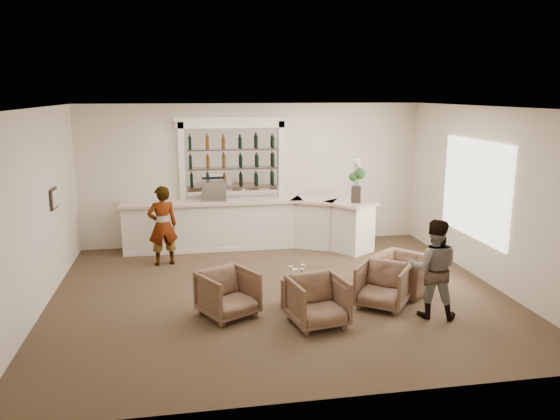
% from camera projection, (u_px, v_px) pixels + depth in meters
% --- Properties ---
extents(ground, '(8.00, 8.00, 0.00)m').
position_uv_depth(ground, '(279.00, 294.00, 9.82)').
color(ground, brown).
rests_on(ground, ground).
extents(room_shell, '(8.04, 7.02, 3.32)m').
position_uv_depth(room_shell, '(281.00, 159.00, 10.04)').
color(room_shell, beige).
rests_on(room_shell, ground).
extents(bar_counter, '(5.72, 1.80, 1.14)m').
position_uv_depth(bar_counter, '(250.00, 224.00, 12.55)').
color(bar_counter, white).
rests_on(bar_counter, ground).
extents(back_bar_alcove, '(2.64, 0.25, 3.00)m').
position_uv_depth(back_bar_alcove, '(232.00, 159.00, 12.59)').
color(back_bar_alcove, white).
rests_on(back_bar_alcove, ground).
extents(cocktail_table, '(0.58, 0.58, 0.50)m').
position_uv_depth(cocktail_table, '(298.00, 293.00, 9.18)').
color(cocktail_table, '#4B3420').
rests_on(cocktail_table, ground).
extents(sommelier, '(0.69, 0.53, 1.68)m').
position_uv_depth(sommelier, '(163.00, 226.00, 11.31)').
color(sommelier, gray).
rests_on(sommelier, ground).
extents(guest, '(0.95, 0.85, 1.61)m').
position_uv_depth(guest, '(433.00, 268.00, 8.68)').
color(guest, gray).
rests_on(guest, ground).
extents(armchair_left, '(1.10, 1.11, 0.75)m').
position_uv_depth(armchair_left, '(228.00, 294.00, 8.77)').
color(armchair_left, brown).
rests_on(armchair_left, ground).
extents(armchair_center, '(0.95, 0.97, 0.76)m').
position_uv_depth(armchair_center, '(318.00, 301.00, 8.44)').
color(armchair_center, brown).
rests_on(armchair_center, ground).
extents(armchair_right, '(1.11, 1.12, 0.74)m').
position_uv_depth(armchair_right, '(383.00, 286.00, 9.16)').
color(armchair_right, brown).
rests_on(armchair_right, ground).
extents(armchair_far, '(1.32, 1.33, 0.65)m').
position_uv_depth(armchair_far, '(404.00, 273.00, 9.91)').
color(armchair_far, brown).
rests_on(armchair_far, ground).
extents(espresso_machine, '(0.55, 0.47, 0.46)m').
position_uv_depth(espresso_machine, '(215.00, 191.00, 12.31)').
color(espresso_machine, '#B1B1B6').
rests_on(espresso_machine, bar_counter).
extents(flower_vase, '(0.26, 0.26, 0.99)m').
position_uv_depth(flower_vase, '(356.00, 178.00, 12.02)').
color(flower_vase, black).
rests_on(flower_vase, bar_counter).
extents(wine_glass_bar_left, '(0.07, 0.07, 0.21)m').
position_uv_depth(wine_glass_bar_left, '(276.00, 195.00, 12.51)').
color(wine_glass_bar_left, white).
rests_on(wine_glass_bar_left, bar_counter).
extents(wine_glass_bar_right, '(0.07, 0.07, 0.21)m').
position_uv_depth(wine_glass_bar_right, '(208.00, 197.00, 12.20)').
color(wine_glass_bar_right, white).
rests_on(wine_glass_bar_right, bar_counter).
extents(wine_glass_tbl_a, '(0.07, 0.07, 0.21)m').
position_uv_depth(wine_glass_tbl_a, '(291.00, 272.00, 9.11)').
color(wine_glass_tbl_a, white).
rests_on(wine_glass_tbl_a, cocktail_table).
extents(wine_glass_tbl_b, '(0.07, 0.07, 0.21)m').
position_uv_depth(wine_glass_tbl_b, '(303.00, 271.00, 9.20)').
color(wine_glass_tbl_b, white).
rests_on(wine_glass_tbl_b, cocktail_table).
extents(wine_glass_tbl_c, '(0.07, 0.07, 0.21)m').
position_uv_depth(wine_glass_tbl_c, '(302.00, 275.00, 8.98)').
color(wine_glass_tbl_c, white).
rests_on(wine_glass_tbl_c, cocktail_table).
extents(napkin_holder, '(0.08, 0.08, 0.12)m').
position_uv_depth(napkin_holder, '(295.00, 272.00, 9.24)').
color(napkin_holder, white).
rests_on(napkin_holder, cocktail_table).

